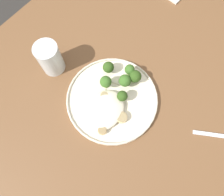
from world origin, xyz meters
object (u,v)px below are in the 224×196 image
object	(u,v)px
dinner_plate	(112,99)
seared_scallop_tiny_bay	(122,117)
seared_scallop_large_seared	(102,130)
broccoli_floret_front_edge	(124,80)
broccoli_floret_rear_charred	(135,77)
broccoli_floret_center_pile	(106,82)
broccoli_floret_left_leaning	(122,96)
broccoli_floret_tall_stalk	(108,67)
seared_scallop_on_noodles	(114,115)
seared_scallop_half_hidden	(104,96)
water_glass	(51,59)
broccoli_floret_split_head	(130,70)

from	to	relation	value
dinner_plate	seared_scallop_tiny_bay	xyz separation A→B (m)	(0.03, 0.06, 0.01)
dinner_plate	seared_scallop_large_seared	distance (m)	0.11
dinner_plate	broccoli_floret_front_edge	world-z (taller)	broccoli_floret_front_edge
broccoli_floret_front_edge	broccoli_floret_rear_charred	bearing A→B (deg)	150.83
broccoli_floret_rear_charred	broccoli_floret_center_pile	world-z (taller)	broccoli_floret_center_pile
broccoli_floret_front_edge	broccoli_floret_center_pile	xyz separation A→B (m)	(0.04, -0.04, 0.00)
broccoli_floret_left_leaning	broccoli_floret_tall_stalk	bearing A→B (deg)	-117.48
seared_scallop_on_noodles	seared_scallop_half_hidden	xyz separation A→B (m)	(-0.03, -0.06, 0.00)
broccoli_floret_left_leaning	broccoli_floret_front_edge	world-z (taller)	broccoli_floret_front_edge
broccoli_floret_tall_stalk	seared_scallop_half_hidden	bearing A→B (deg)	31.89
seared_scallop_half_hidden	broccoli_floret_center_pile	bearing A→B (deg)	-147.16
seared_scallop_large_seared	broccoli_floret_center_pile	bearing A→B (deg)	-144.67
seared_scallop_large_seared	water_glass	distance (m)	0.28
broccoli_floret_tall_stalk	broccoli_floret_split_head	size ratio (longest dim) A/B	0.88
seared_scallop_tiny_bay	broccoli_floret_rear_charred	xyz separation A→B (m)	(-0.12, -0.05, 0.02)
broccoli_floret_split_head	seared_scallop_tiny_bay	bearing A→B (deg)	29.06
dinner_plate	seared_scallop_on_noodles	bearing A→B (deg)	45.51
broccoli_floret_split_head	water_glass	world-z (taller)	water_glass
seared_scallop_on_noodles	broccoli_floret_center_pile	distance (m)	0.10
seared_scallop_large_seared	broccoli_floret_center_pile	world-z (taller)	broccoli_floret_center_pile
seared_scallop_tiny_bay	broccoli_floret_front_edge	world-z (taller)	broccoli_floret_front_edge
broccoli_floret_left_leaning	broccoli_floret_tall_stalk	xyz separation A→B (m)	(-0.05, -0.10, -0.00)
seared_scallop_on_noodles	dinner_plate	bearing A→B (deg)	-134.49
broccoli_floret_tall_stalk	broccoli_floret_front_edge	xyz separation A→B (m)	(0.01, 0.07, 0.00)
broccoli_floret_tall_stalk	broccoli_floret_split_head	distance (m)	0.07
seared_scallop_half_hidden	seared_scallop_on_noodles	bearing A→B (deg)	65.38
seared_scallop_on_noodles	water_glass	xyz separation A→B (m)	(-0.01, -0.27, 0.03)
broccoli_floret_center_pile	water_glass	distance (m)	0.19
broccoli_floret_tall_stalk	broccoli_floret_center_pile	size ratio (longest dim) A/B	0.84
seared_scallop_half_hidden	broccoli_floret_split_head	size ratio (longest dim) A/B	0.49
seared_scallop_half_hidden	broccoli_floret_tall_stalk	xyz separation A→B (m)	(-0.08, -0.05, 0.02)
broccoli_floret_front_edge	broccoli_floret_center_pile	distance (m)	0.06
dinner_plate	seared_scallop_large_seared	world-z (taller)	seared_scallop_large_seared
broccoli_floret_rear_charred	broccoli_floret_tall_stalk	xyz separation A→B (m)	(0.03, -0.09, -0.00)
seared_scallop_half_hidden	broccoli_floret_rear_charred	distance (m)	0.11
seared_scallop_tiny_bay	broccoli_floret_split_head	world-z (taller)	broccoli_floret_split_head
seared_scallop_tiny_bay	water_glass	bearing A→B (deg)	-89.81
seared_scallop_on_noodles	seared_scallop_large_seared	bearing A→B (deg)	2.15
broccoli_floret_rear_charred	broccoli_floret_tall_stalk	distance (m)	0.09
seared_scallop_large_seared	broccoli_floret_left_leaning	size ratio (longest dim) A/B	0.53
broccoli_floret_tall_stalk	broccoli_floret_center_pile	bearing A→B (deg)	31.24
broccoli_floret_left_leaning	seared_scallop_tiny_bay	bearing A→B (deg)	37.30
broccoli_floret_split_head	water_glass	size ratio (longest dim) A/B	0.48
seared_scallop_large_seared	water_glass	bearing A→B (deg)	-103.86
seared_scallop_large_seared	broccoli_floret_center_pile	size ratio (longest dim) A/B	0.47
dinner_plate	seared_scallop_tiny_bay	distance (m)	0.07
seared_scallop_tiny_bay	water_glass	world-z (taller)	water_glass
broccoli_floret_tall_stalk	broccoli_floret_center_pile	world-z (taller)	broccoli_floret_center_pile
seared_scallop_large_seared	seared_scallop_half_hidden	distance (m)	0.11
dinner_plate	seared_scallop_half_hidden	size ratio (longest dim) A/B	10.92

